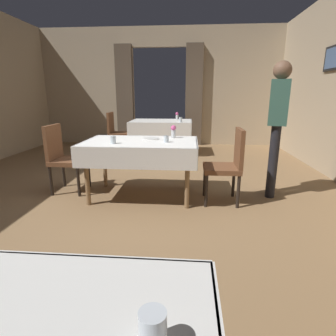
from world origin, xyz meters
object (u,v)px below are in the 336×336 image
Objects in this scene: chair_mid_right at (229,162)px; chair_mid_left at (63,155)px; glass_near_a at (153,330)px; glass_mid_d at (166,139)px; flower_vase_far at (177,115)px; glass_far_b at (181,120)px; flower_vase_mid at (173,131)px; dining_table_mid at (141,148)px; dining_table_far at (161,125)px; person_waiter_by_doorway at (277,119)px; plate_mid_b at (151,139)px; glass_mid_c at (113,140)px; chair_far_left at (116,130)px.

chair_mid_right and chair_mid_left have the same top height.
glass_near_a reaches higher than glass_mid_d.
glass_far_b is at bearing -80.61° from flower_vase_far.
glass_near_a is at bearing -88.56° from glass_far_b.
flower_vase_mid is 2.20m from glass_far_b.
dining_table_mid is 2.82m from dining_table_far.
glass_far_b is at bearing 119.87° from person_waiter_by_doorway.
plate_mid_b is 0.32m from glass_mid_d.
glass_far_b is (0.71, 2.70, 0.01)m from glass_mid_c.
glass_mid_d is (0.34, -0.08, 0.13)m from dining_table_mid.
flower_vase_mid is at bearing -88.11° from flower_vase_far.
glass_near_a is at bearing -84.16° from dining_table_far.
flower_vase_far reaches higher than plate_mid_b.
person_waiter_by_doorway reaches higher than plate_mid_b.
plate_mid_b is at bearing 133.42° from glass_mid_d.
dining_table_mid is 6.64× the size of plate_mid_b.
chair_mid_right is 1.06m from plate_mid_b.
glass_far_b is (-0.69, 2.59, 0.29)m from chair_mid_right.
flower_vase_mid reaches higher than dining_table_far.
dining_table_far is 1.49× the size of chair_far_left.
chair_mid_right is 5.48× the size of flower_vase_far.
glass_mid_d is (1.44, -0.19, 0.28)m from chair_mid_left.
plate_mid_b is at bearing -86.89° from dining_table_far.
glass_far_b reaches higher than glass_mid_d.
glass_mid_c is at bearing -104.81° from glass_far_b.
plate_mid_b is at bearing 98.20° from glass_near_a.
glass_near_a is at bearing -87.67° from flower_vase_far.
person_waiter_by_doorway reaches higher than glass_far_b.
dining_table_mid is at bearing 36.50° from glass_mid_c.
dining_table_far is 3.05m from glass_mid_c.
chair_mid_left is 1.48m from glass_mid_d.
chair_far_left is at bearing 179.55° from dining_table_far.
chair_far_left reaches higher than flower_vase_far.
dining_table_mid is 15.75× the size of glass_mid_c.
chair_mid_right is 0.86m from person_waiter_by_doorway.
glass_mid_c is (-0.70, -0.49, -0.05)m from flower_vase_mid.
glass_far_b is (0.42, 2.48, 0.14)m from dining_table_mid.
flower_vase_mid reaches higher than dining_table_mid.
flower_vase_far is at bearing 64.96° from chair_mid_left.
chair_far_left is at bearing 89.95° from chair_mid_left.
dining_table_far is at bearing 143.02° from glass_far_b.
plate_mid_b is 1.64m from person_waiter_by_doorway.
flower_vase_far is (-0.09, 2.87, -0.00)m from flower_vase_mid.
chair_mid_left is 1.00× the size of chair_far_left.
person_waiter_by_doorway reaches higher than dining_table_mid.
chair_mid_left is (-2.22, 0.22, 0.00)m from chair_mid_right.
flower_vase_mid is (-0.15, 3.17, 0.05)m from glass_near_a.
dining_table_far is 5.74m from glass_near_a.
chair_far_left is (-2.22, 2.93, 0.00)m from chair_mid_right.
chair_mid_left is at bearing -122.85° from glass_far_b.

